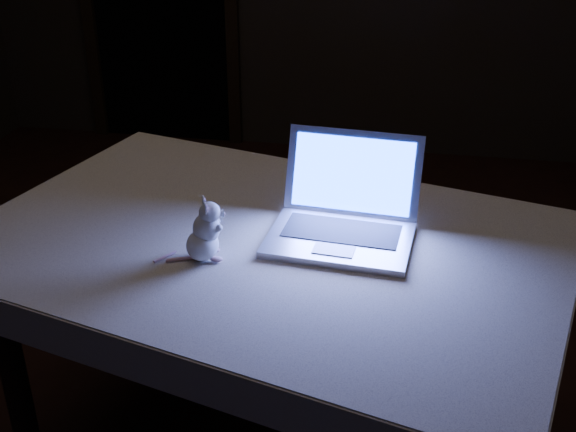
# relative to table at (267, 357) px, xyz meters

# --- Properties ---
(floor) EXTENTS (5.00, 5.00, 0.00)m
(floor) POSITION_rel_table_xyz_m (-0.19, 0.33, -0.41)
(floor) COLOR black
(floor) RESTS_ON ground
(table) EXTENTS (1.75, 1.36, 0.83)m
(table) POSITION_rel_table_xyz_m (0.00, 0.00, 0.00)
(table) COLOR black
(table) RESTS_ON floor
(tablecloth) EXTENTS (1.79, 1.32, 0.11)m
(tablecloth) POSITION_rel_table_xyz_m (0.01, -0.04, 0.37)
(tablecloth) COLOR beige
(tablecloth) RESTS_ON table
(laptop) EXTENTS (0.42, 0.38, 0.27)m
(laptop) POSITION_rel_table_xyz_m (0.21, 0.00, 0.56)
(laptop) COLOR silver
(laptop) RESTS_ON tablecloth
(plush_mouse) EXTENTS (0.14, 0.14, 0.17)m
(plush_mouse) POSITION_rel_table_xyz_m (-0.14, -0.14, 0.51)
(plush_mouse) COLOR silver
(plush_mouse) RESTS_ON tablecloth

